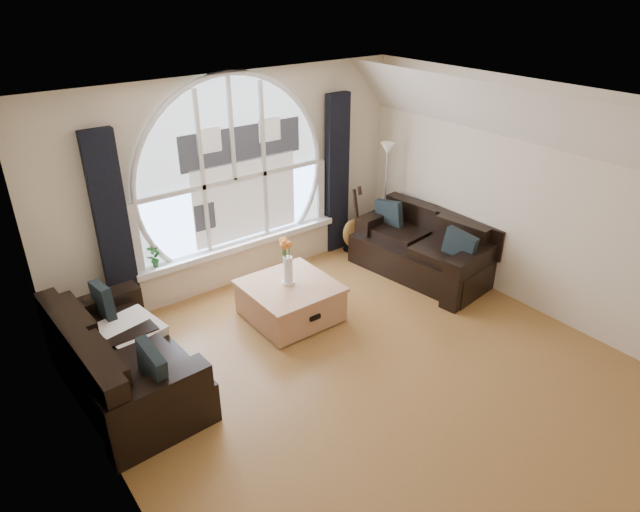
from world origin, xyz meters
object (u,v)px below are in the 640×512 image
Objects in this scene: sofa_left at (125,357)px; sofa_right at (423,246)px; potted_plant at (154,256)px; coffee_chest at (290,299)px; vase_flowers at (288,254)px; guitar at (353,219)px; floor_lamp at (385,197)px.

sofa_left reaches higher than sofa_right.
sofa_right is 3.52m from potted_plant.
coffee_chest is 3.33× the size of potted_plant.
potted_plant reaches higher than sofa_left.
potted_plant is at bearing 53.78° from sofa_left.
coffee_chest is at bearing 0.86° from sofa_left.
sofa_right is (4.11, -0.02, 0.00)m from sofa_left.
vase_flowers is (-2.08, 0.18, 0.44)m from sofa_right.
guitar reaches higher than sofa_left.
potted_plant is (-1.15, 1.19, 0.45)m from coffee_chest.
potted_plant is (-3.24, 1.35, 0.30)m from sofa_right.
coffee_chest is 0.60m from vase_flowers.
sofa_left is 1.91× the size of coffee_chest.
vase_flowers is at bearing -152.13° from guitar.
sofa_left is 1.20× the size of floor_lamp.
potted_plant reaches higher than sofa_right.
guitar is at bearing 12.64° from sofa_left.
sofa_right is 1.87× the size of coffee_chest.
guitar reaches higher than potted_plant.
guitar is at bearing 166.60° from floor_lamp.
floor_lamp is 3.40m from potted_plant.
floor_lamp reaches higher than coffee_chest.
potted_plant is at bearing 173.25° from floor_lamp.
potted_plant is (0.87, 1.32, 0.30)m from sofa_left.
sofa_right is at bearing -70.86° from guitar.
sofa_left is 1.02× the size of sofa_right.
vase_flowers is 2.31× the size of potted_plant.
potted_plant is at bearing 149.48° from sofa_right.
sofa_left is 2.08m from vase_flowers.
floor_lamp reaches higher than sofa_left.
sofa_right is at bearing -22.59° from potted_plant.
potted_plant is (-2.89, 0.28, 0.17)m from guitar.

